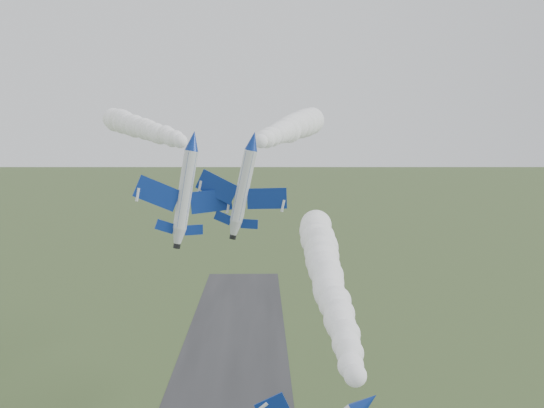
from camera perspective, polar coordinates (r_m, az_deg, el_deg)
The scene contains 6 objects.
jet_lead at distance 44.24m, azimuth 8.86°, elevation -18.08°, with size 6.04×11.33×7.34m.
smoke_trail_jet_lead at distance 76.97m, azimuth 5.13°, elevation -6.29°, with size 5.47×65.38×5.47m, color white, non-canonical shape.
jet_pair_left at distance 71.13m, azimuth -7.42°, elevation 5.95°, with size 11.54×13.49×3.79m.
smoke_trail_jet_pair_left at distance 107.12m, azimuth -12.52°, elevation 7.11°, with size 4.61×65.80×4.61m, color white, non-canonical shape.
jet_pair_right at distance 70.94m, azimuth -1.82°, elevation 5.99°, with size 10.82×13.09×3.76m.
smoke_trail_jet_pair_right at distance 105.43m, azimuth 1.95°, elevation 7.19°, with size 5.64×63.85×5.64m, color white, non-canonical shape.
Camera 1 is at (6.16, -49.33, 47.61)m, focal length 40.00 mm.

